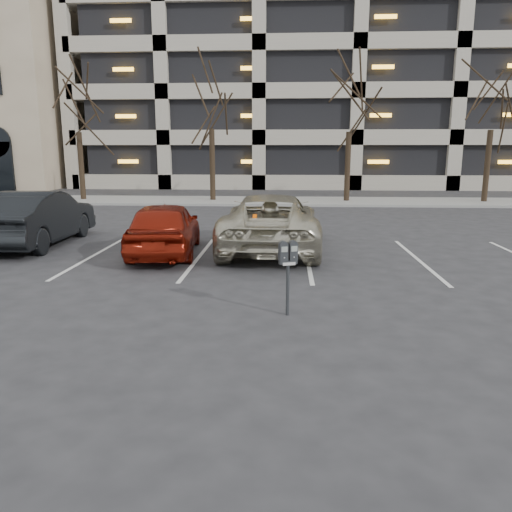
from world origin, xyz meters
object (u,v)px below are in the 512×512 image
at_px(tree_c, 351,87).
at_px(tree_d, 495,83).
at_px(tree_a, 76,88).
at_px(tree_b, 211,82).
at_px(parking_meter, 288,260).
at_px(car_dark, 37,218).
at_px(car_red, 165,228).
at_px(suv_silver, 271,222).

height_order(tree_c, tree_d, tree_d).
distance_m(tree_a, tree_b, 7.00).
xyz_separation_m(tree_b, parking_meter, (3.88, -18.17, -5.07)).
distance_m(tree_b, tree_c, 7.00).
height_order(tree_b, tree_d, tree_b).
relative_size(parking_meter, car_dark, 0.26).
height_order(tree_a, tree_c, tree_a).
bearing_deg(car_red, suv_silver, -169.54).
bearing_deg(tree_c, tree_d, 0.00).
distance_m(parking_meter, suv_silver, 5.66).
distance_m(tree_c, tree_d, 7.00).
bearing_deg(car_dark, tree_a, -74.69).
bearing_deg(suv_silver, tree_c, -105.66).
distance_m(tree_b, car_dark, 13.75).
bearing_deg(car_dark, car_red, 163.52).
height_order(parking_meter, car_red, car_red).
height_order(tree_b, parking_meter, tree_b).
bearing_deg(parking_meter, tree_b, 82.50).
bearing_deg(parking_meter, tree_a, 101.36).
height_order(tree_a, suv_silver, tree_a).
distance_m(tree_c, car_red, 15.63).
bearing_deg(tree_a, tree_d, 0.00).
bearing_deg(tree_d, tree_c, 180.00).
relative_size(tree_a, tree_d, 0.98).
xyz_separation_m(tree_b, tree_d, (14.00, 0.00, -0.12)).
bearing_deg(tree_c, tree_b, 180.00).
relative_size(tree_d, parking_meter, 6.53).
height_order(tree_d, car_red, tree_d).
height_order(tree_b, tree_c, tree_b).
height_order(parking_meter, suv_silver, suv_silver).
height_order(tree_d, parking_meter, tree_d).
distance_m(tree_a, car_dark, 13.73).
bearing_deg(suv_silver, tree_a, -49.97).
bearing_deg(tree_c, car_red, -115.46).
relative_size(parking_meter, suv_silver, 0.22).
bearing_deg(tree_b, tree_c, 0.00).
bearing_deg(parking_meter, tree_d, 41.32).
bearing_deg(tree_b, suv_silver, -74.73).
xyz_separation_m(suv_silver, car_red, (-2.78, -0.82, -0.06)).
xyz_separation_m(parking_meter, car_red, (-3.24, 4.81, -0.25)).
distance_m(tree_d, car_red, 19.59).
bearing_deg(suv_silver, tree_d, -129.89).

